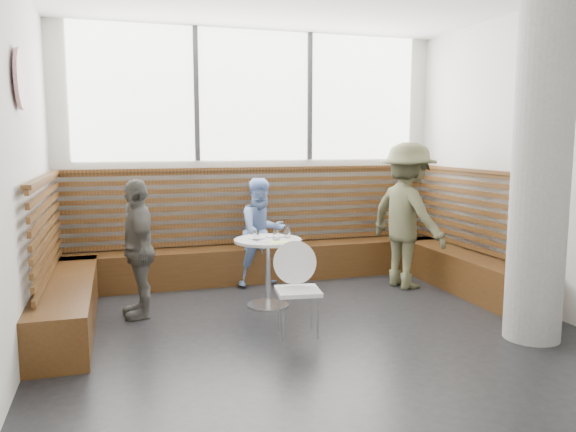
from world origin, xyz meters
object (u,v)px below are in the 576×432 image
object	(u,v)px
cafe_chair	(296,281)
child_back	(262,232)
cafe_table	(268,258)
concrete_column	(541,164)
adult_man	(407,216)
child_left	(138,248)

from	to	relation	value
cafe_chair	child_back	world-z (taller)	child_back
cafe_table	cafe_chair	world-z (taller)	cafe_chair
concrete_column	cafe_table	bearing A→B (deg)	140.96
cafe_chair	adult_man	world-z (taller)	adult_man
child_back	concrete_column	bearing A→B (deg)	-69.66
concrete_column	child_back	bearing A→B (deg)	126.20
cafe_chair	child_left	size ratio (longest dim) A/B	0.61
concrete_column	child_back	distance (m)	3.33
concrete_column	child_back	world-z (taller)	concrete_column
adult_man	child_left	world-z (taller)	adult_man
cafe_chair	adult_man	distance (m)	2.23
cafe_chair	adult_man	xyz separation A→B (m)	(1.82, 1.22, 0.39)
child_left	cafe_chair	bearing A→B (deg)	49.93
cafe_table	child_back	xyz separation A→B (m)	(0.17, 0.91, 0.14)
concrete_column	adult_man	size ratio (longest dim) A/B	1.80
concrete_column	child_back	xyz separation A→B (m)	(-1.89, 2.58, -0.93)
cafe_chair	child_left	xyz separation A→B (m)	(-1.38, 0.97, 0.21)
adult_man	child_back	distance (m)	1.80
cafe_chair	child_left	world-z (taller)	child_left
concrete_column	cafe_chair	size ratio (longest dim) A/B	3.72
child_back	cafe_chair	bearing A→B (deg)	-110.30
cafe_table	cafe_chair	xyz separation A→B (m)	(0.03, -0.90, -0.03)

